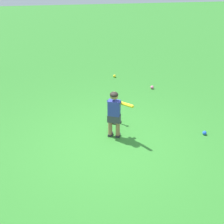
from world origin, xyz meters
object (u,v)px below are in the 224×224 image
at_px(child_batter, 115,110).
at_px(play_ball_behind_batter, 114,76).
at_px(play_ball_far_right, 205,133).
at_px(batting_tee, 115,118).
at_px(play_ball_midfield, 152,87).

bearing_deg(child_batter, play_ball_behind_batter, 81.33).
distance_m(play_ball_far_right, batting_tee, 2.06).
xyz_separation_m(child_batter, play_ball_behind_batter, (0.53, 3.45, -0.60)).
distance_m(play_ball_midfield, batting_tee, 2.24).
xyz_separation_m(play_ball_midfield, play_ball_behind_batter, (-0.98, 1.08, -0.00)).
bearing_deg(batting_tee, child_batter, -100.43).
height_order(play_ball_far_right, batting_tee, batting_tee).
distance_m(play_ball_far_right, play_ball_behind_batter, 3.96).
relative_size(play_ball_midfield, play_ball_behind_batter, 1.09).
xyz_separation_m(play_ball_far_right, play_ball_behind_batter, (-1.47, 3.68, 0.00)).
xyz_separation_m(play_ball_behind_batter, batting_tee, (-0.41, -2.84, 0.06)).
bearing_deg(play_ball_far_right, play_ball_behind_batter, 111.74).
height_order(play_ball_behind_batter, batting_tee, batting_tee).
height_order(play_ball_far_right, play_ball_behind_batter, play_ball_behind_batter).
relative_size(child_batter, play_ball_far_right, 11.98).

